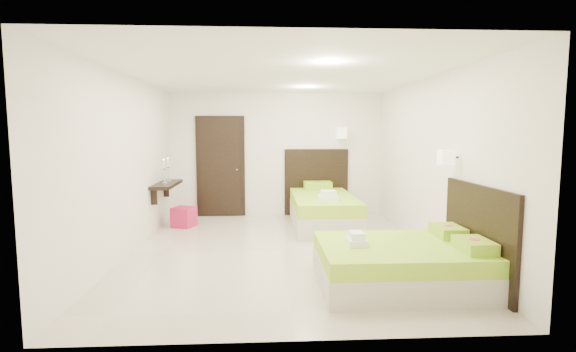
{
  "coord_description": "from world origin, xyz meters",
  "views": [
    {
      "loc": [
        -0.24,
        -6.13,
        1.78
      ],
      "look_at": [
        0.1,
        0.3,
        1.1
      ],
      "focal_mm": 26.0,
      "sensor_mm": 36.0,
      "label": 1
    }
  ],
  "objects_px": {
    "bed_single": "(323,208)",
    "ottoman": "(184,217)",
    "bed_double": "(407,261)",
    "nightstand": "(343,205)"
  },
  "relations": [
    {
      "from": "bed_single",
      "to": "ottoman",
      "type": "distance_m",
      "value": 2.64
    },
    {
      "from": "bed_single",
      "to": "bed_double",
      "type": "height_order",
      "value": "bed_single"
    },
    {
      "from": "bed_double",
      "to": "ottoman",
      "type": "height_order",
      "value": "bed_double"
    },
    {
      "from": "ottoman",
      "to": "nightstand",
      "type": "bearing_deg",
      "value": 18.73
    },
    {
      "from": "ottoman",
      "to": "bed_single",
      "type": "bearing_deg",
      "value": -0.1
    },
    {
      "from": "bed_single",
      "to": "nightstand",
      "type": "height_order",
      "value": "bed_single"
    },
    {
      "from": "bed_double",
      "to": "nightstand",
      "type": "xyz_separation_m",
      "value": [
        0.04,
        4.29,
        -0.08
      ]
    },
    {
      "from": "bed_single",
      "to": "bed_double",
      "type": "relative_size",
      "value": 1.21
    },
    {
      "from": "bed_double",
      "to": "nightstand",
      "type": "bearing_deg",
      "value": 89.48
    },
    {
      "from": "bed_single",
      "to": "ottoman",
      "type": "height_order",
      "value": "bed_single"
    }
  ]
}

